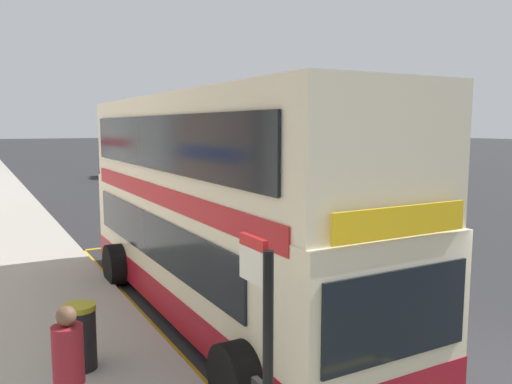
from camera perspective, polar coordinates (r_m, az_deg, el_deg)
ground_plane at (r=37.22m, az=-18.27°, el=1.07°), size 260.00×260.00×0.00m
double_decker_bus at (r=10.49m, az=-4.26°, el=-2.32°), size 3.26×10.21×4.40m
bus_bay_markings at (r=10.94m, az=-3.97°, el=-13.08°), size 3.08×13.93×0.01m
bus_stop_sign at (r=4.63m, az=0.82°, el=-19.22°), size 0.09×0.51×2.75m
parked_car_navy_across at (r=39.48m, az=-14.94°, el=2.69°), size 2.09×4.20×1.62m
parked_car_teal_behind at (r=28.86m, az=-9.21°, el=1.23°), size 2.09×4.20×1.62m
pedestrian_waiting_near_sign at (r=6.41m, az=-19.90°, el=-18.38°), size 0.34×0.34×1.73m
litter_bin at (r=8.56m, az=-18.84°, el=-14.84°), size 0.51×0.51×1.00m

